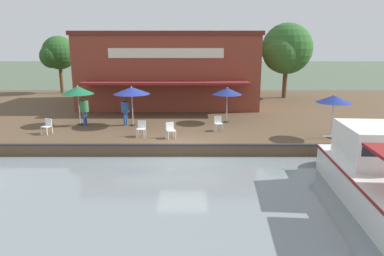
# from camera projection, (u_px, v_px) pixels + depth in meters

# --- Properties ---
(ground_plane) EXTENTS (220.00, 220.00, 0.00)m
(ground_plane) POSITION_uv_depth(u_px,v_px,m) (182.00, 158.00, 17.10)
(ground_plane) COLOR #4C5B47
(quay_deck) EXTENTS (22.00, 56.00, 0.60)m
(quay_deck) POSITION_uv_depth(u_px,v_px,m) (186.00, 111.00, 27.72)
(quay_deck) COLOR brown
(quay_deck) RESTS_ON ground
(quay_edge_fender) EXTENTS (0.20, 50.40, 0.10)m
(quay_edge_fender) POSITION_uv_depth(u_px,v_px,m) (182.00, 145.00, 17.04)
(quay_edge_fender) COLOR #2D2D33
(quay_edge_fender) RESTS_ON quay_deck
(waterfront_restaurant) EXTENTS (10.42, 14.16, 5.91)m
(waterfront_restaurant) POSITION_uv_depth(u_px,v_px,m) (170.00, 69.00, 29.08)
(waterfront_restaurant) COLOR brown
(waterfront_restaurant) RESTS_ON quay_deck
(patio_umbrella_mid_patio_left) EXTENTS (1.96, 1.96, 2.47)m
(patio_umbrella_mid_patio_left) POSITION_uv_depth(u_px,v_px,m) (78.00, 90.00, 21.13)
(patio_umbrella_mid_patio_left) COLOR #B7B7B7
(patio_umbrella_mid_patio_left) RESTS_ON quay_deck
(patio_umbrella_near_quay_edge) EXTENTS (1.85, 1.85, 2.37)m
(patio_umbrella_near_quay_edge) POSITION_uv_depth(u_px,v_px,m) (334.00, 99.00, 18.04)
(patio_umbrella_near_quay_edge) COLOR #B7B7B7
(patio_umbrella_near_quay_edge) RESTS_ON quay_deck
(patio_umbrella_far_corner) EXTENTS (1.91, 1.91, 2.28)m
(patio_umbrella_far_corner) POSITION_uv_depth(u_px,v_px,m) (227.00, 91.00, 21.85)
(patio_umbrella_far_corner) COLOR #B7B7B7
(patio_umbrella_far_corner) RESTS_ON quay_deck
(patio_umbrella_mid_patio_right) EXTENTS (2.24, 2.24, 2.45)m
(patio_umbrella_mid_patio_right) POSITION_uv_depth(u_px,v_px,m) (132.00, 91.00, 20.93)
(patio_umbrella_mid_patio_right) COLOR #B7B7B7
(patio_umbrella_mid_patio_right) RESTS_ON quay_deck
(cafe_chair_under_first_umbrella) EXTENTS (0.56, 0.56, 0.85)m
(cafe_chair_under_first_umbrella) POSITION_uv_depth(u_px,v_px,m) (171.00, 129.00, 18.42)
(cafe_chair_under_first_umbrella) COLOR white
(cafe_chair_under_first_umbrella) RESTS_ON quay_deck
(cafe_chair_mid_patio) EXTENTS (0.51, 0.51, 0.85)m
(cafe_chair_mid_patio) POSITION_uv_depth(u_px,v_px,m) (218.00, 123.00, 20.03)
(cafe_chair_mid_patio) COLOR white
(cafe_chair_mid_patio) RESTS_ON quay_deck
(cafe_chair_facing_river) EXTENTS (0.57, 0.57, 0.85)m
(cafe_chair_facing_river) POSITION_uv_depth(u_px,v_px,m) (47.00, 125.00, 19.32)
(cafe_chair_facing_river) COLOR white
(cafe_chair_facing_river) RESTS_ON quay_deck
(cafe_chair_back_row_seat) EXTENTS (0.48, 0.48, 0.85)m
(cafe_chair_back_row_seat) POSITION_uv_depth(u_px,v_px,m) (141.00, 128.00, 18.76)
(cafe_chair_back_row_seat) COLOR white
(cafe_chair_back_row_seat) RESTS_ON quay_deck
(person_at_quay_edge) EXTENTS (0.51, 0.51, 1.80)m
(person_at_quay_edge) POSITION_uv_depth(u_px,v_px,m) (84.00, 108.00, 21.14)
(person_at_quay_edge) COLOR #2D5193
(person_at_quay_edge) RESTS_ON quay_deck
(person_mid_patio) EXTENTS (0.49, 0.49, 1.73)m
(person_mid_patio) POSITION_uv_depth(u_px,v_px,m) (125.00, 108.00, 21.27)
(person_mid_patio) COLOR #2D5193
(person_mid_patio) RESTS_ON quay_deck
(motorboat_fourth_along) EXTENTS (8.32, 3.25, 2.51)m
(motorboat_fourth_along) POSITION_uv_depth(u_px,v_px,m) (374.00, 171.00, 12.59)
(motorboat_fourth_along) COLOR white
(motorboat_fourth_along) RESTS_ON river_water
(tree_downstream_bank) EXTENTS (3.58, 3.41, 5.87)m
(tree_downstream_bank) POSITION_uv_depth(u_px,v_px,m) (57.00, 54.00, 35.07)
(tree_downstream_bank) COLOR brown
(tree_downstream_bank) RESTS_ON quay_deck
(tree_behind_restaurant) EXTENTS (4.93, 4.70, 6.95)m
(tree_behind_restaurant) POSITION_uv_depth(u_px,v_px,m) (286.00, 50.00, 31.65)
(tree_behind_restaurant) COLOR brown
(tree_behind_restaurant) RESTS_ON quay_deck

